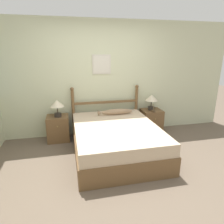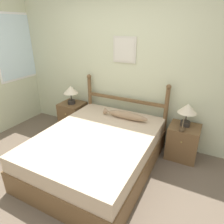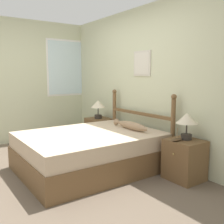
# 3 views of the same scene
# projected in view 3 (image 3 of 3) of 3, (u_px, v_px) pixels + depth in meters

# --- Properties ---
(ground_plane) EXTENTS (16.00, 16.00, 0.00)m
(ground_plane) POSITION_uv_depth(u_px,v_px,m) (48.00, 174.00, 3.75)
(ground_plane) COLOR brown
(wall_back) EXTENTS (6.40, 0.08, 2.55)m
(wall_back) POSITION_uv_depth(u_px,v_px,m) (140.00, 83.00, 4.56)
(wall_back) COLOR beige
(wall_back) RESTS_ON ground_plane
(wall_left) EXTENTS (0.08, 6.40, 2.55)m
(wall_left) POSITION_uv_depth(u_px,v_px,m) (8.00, 81.00, 5.32)
(wall_left) COLOR beige
(wall_left) RESTS_ON ground_plane
(bed) EXTENTS (1.55, 2.01, 0.55)m
(bed) POSITION_uv_depth(u_px,v_px,m) (90.00, 151.00, 3.94)
(bed) COLOR brown
(bed) RESTS_ON ground_plane
(headboard) EXTENTS (1.56, 0.08, 1.14)m
(headboard) POSITION_uv_depth(u_px,v_px,m) (140.00, 121.00, 4.45)
(headboard) COLOR brown
(headboard) RESTS_ON ground_plane
(nightstand_left) EXTENTS (0.46, 0.45, 0.55)m
(nightstand_left) POSITION_uv_depth(u_px,v_px,m) (99.00, 132.00, 5.30)
(nightstand_left) COLOR brown
(nightstand_left) RESTS_ON ground_plane
(nightstand_right) EXTENTS (0.46, 0.45, 0.55)m
(nightstand_right) POSITION_uv_depth(u_px,v_px,m) (185.00, 160.00, 3.54)
(nightstand_right) COLOR brown
(nightstand_right) RESTS_ON ground_plane
(table_lamp_left) EXTENTS (0.29, 0.29, 0.36)m
(table_lamp_left) POSITION_uv_depth(u_px,v_px,m) (98.00, 105.00, 5.20)
(table_lamp_left) COLOR #2D2823
(table_lamp_left) RESTS_ON nightstand_left
(table_lamp_right) EXTENTS (0.29, 0.29, 0.36)m
(table_lamp_right) POSITION_uv_depth(u_px,v_px,m) (187.00, 120.00, 3.49)
(table_lamp_right) COLOR #2D2823
(table_lamp_right) RESTS_ON nightstand_right
(model_boat) EXTENTS (0.08, 0.17, 0.18)m
(model_boat) POSITION_uv_depth(u_px,v_px,m) (177.00, 140.00, 3.44)
(model_boat) COLOR #4C3823
(model_boat) RESTS_ON nightstand_right
(fish_pillow) EXTENTS (0.77, 0.12, 0.13)m
(fish_pillow) POSITION_uv_depth(u_px,v_px,m) (131.00, 125.00, 4.14)
(fish_pillow) COLOR #997A5B
(fish_pillow) RESTS_ON bed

